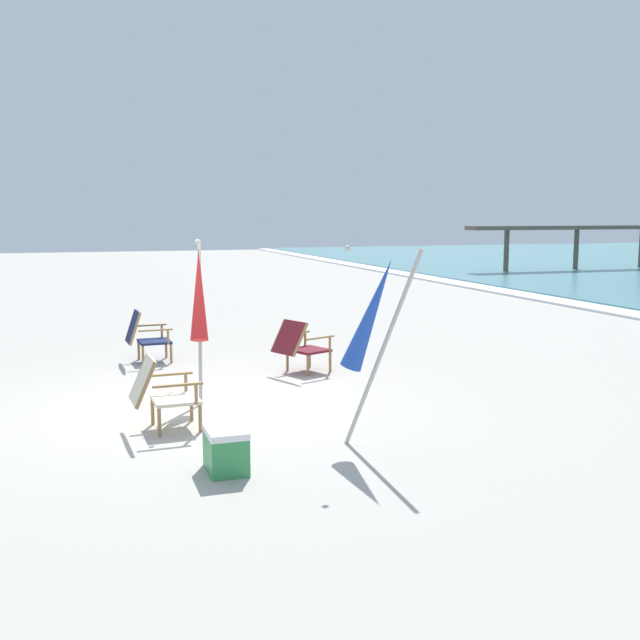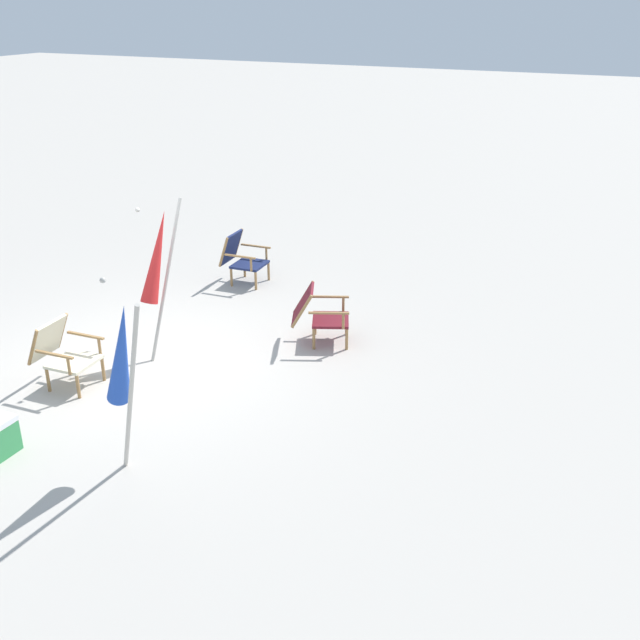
# 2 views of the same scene
# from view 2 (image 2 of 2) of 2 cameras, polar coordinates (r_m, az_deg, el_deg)

# --- Properties ---
(ground_plane) EXTENTS (80.00, 80.00, 0.00)m
(ground_plane) POSITION_cam_2_polar(r_m,az_deg,el_deg) (9.79, -13.08, -3.20)
(ground_plane) COLOR #B2AAA0
(beach_chair_back_left) EXTENTS (0.82, 0.92, 0.78)m
(beach_chair_back_left) POSITION_cam_2_polar(r_m,az_deg,el_deg) (9.94, -0.16, 0.56)
(beach_chair_back_left) COLOR maroon
(beach_chair_back_left) RESTS_ON ground
(beach_chair_mid_center) EXTENTS (0.62, 0.74, 0.80)m
(beach_chair_mid_center) POSITION_cam_2_polar(r_m,az_deg,el_deg) (9.38, -19.05, -2.27)
(beach_chair_mid_center) COLOR beige
(beach_chair_mid_center) RESTS_ON ground
(beach_chair_far_center) EXTENTS (0.62, 0.70, 0.82)m
(beach_chair_far_center) POSITION_cam_2_polar(r_m,az_deg,el_deg) (12.12, -6.03, 4.82)
(beach_chair_far_center) COLOR #19234C
(beach_chair_far_center) RESTS_ON ground
(umbrella_furled_red) EXTENTS (0.79, 0.33, 2.02)m
(umbrella_furled_red) POSITION_cam_2_polar(r_m,az_deg,el_deg) (9.48, -12.29, 4.61)
(umbrella_furled_red) COLOR #B7B2A8
(umbrella_furled_red) RESTS_ON ground
(umbrella_furled_blue) EXTENTS (0.50, 0.78, 2.01)m
(umbrella_furled_blue) POSITION_cam_2_polar(r_m,az_deg,el_deg) (7.01, -14.87, -2.68)
(umbrella_furled_blue) COLOR #B7B2A8
(umbrella_furled_blue) RESTS_ON ground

